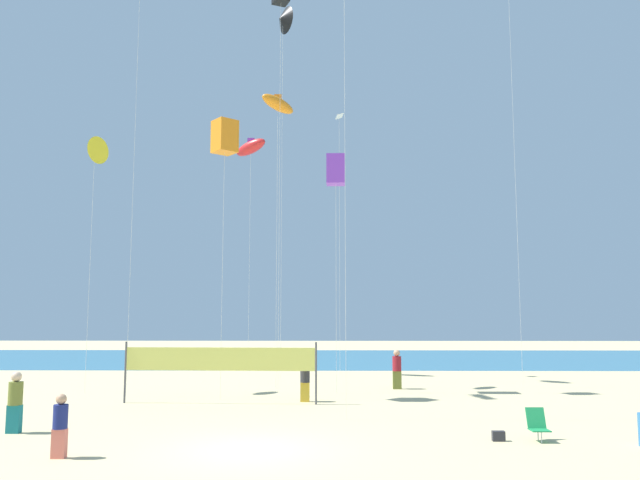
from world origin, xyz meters
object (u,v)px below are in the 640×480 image
beachgoer_navy_shirt (60,424)px  beachgoer_maroon_shirt (397,368)px  kite_red_inflatable (251,148)px  beachgoer_olive_shirt (15,400)px  kite_violet_box (336,170)px  kite_black_delta (283,20)px  beach_handbag (498,436)px  volleyball_net (220,361)px  kite_orange_inflatable (278,104)px  kite_orange_box (225,137)px  beachgoer_charcoal_shirt (305,379)px  kite_yellow_delta (95,151)px  folding_beach_chair (537,424)px  kite_white_diamond (339,126)px

beachgoer_navy_shirt → beachgoer_maroon_shirt: bearing=151.2°
beachgoer_navy_shirt → kite_red_inflatable: (2.10, 20.01, 12.38)m
beachgoer_olive_shirt → beachgoer_maroon_shirt: beachgoer_maroon_shirt is taller
kite_violet_box → beachgoer_navy_shirt: bearing=-119.3°
kite_black_delta → beach_handbag: bearing=-63.5°
beachgoer_maroon_shirt → volleyball_net: size_ratio=0.24×
kite_black_delta → kite_red_inflatable: bearing=122.0°
volleyball_net → kite_orange_inflatable: 13.36m
beach_handbag → kite_orange_inflatable: 19.64m
beachgoer_navy_shirt → kite_orange_box: 14.65m
beachgoer_charcoal_shirt → kite_yellow_delta: 14.39m
beach_handbag → kite_red_inflatable: (-9.32, 17.82, 13.07)m
beachgoer_navy_shirt → kite_orange_inflatable: (4.16, 14.22, 13.03)m
kite_red_inflatable → kite_violet_box: bearing=-56.8°
kite_orange_box → kite_orange_inflatable: bearing=63.9°
folding_beach_chair → kite_orange_inflatable: kite_orange_inflatable is taller
beach_handbag → kite_violet_box: kite_violet_box is taller
beachgoer_navy_shirt → volleyball_net: size_ratio=0.20×
beachgoer_olive_shirt → beachgoer_maroon_shirt: (12.58, 10.74, 0.00)m
beachgoer_navy_shirt → kite_black_delta: size_ratio=0.08×
volleyball_net → kite_yellow_delta: (-6.56, 3.17, 9.38)m
beachgoer_charcoal_shirt → volleyball_net: (-3.34, -0.58, 0.74)m
beachgoer_maroon_shirt → kite_orange_inflatable: size_ratio=0.13×
beachgoer_olive_shirt → kite_orange_box: (4.93, 7.12, 10.10)m
kite_white_diamond → beach_handbag: bearing=-76.5°
beachgoer_olive_shirt → kite_orange_box: 13.31m
beachgoer_navy_shirt → kite_white_diamond: (7.28, 19.44, 13.48)m
beachgoer_olive_shirt → kite_orange_inflatable: kite_orange_inflatable is taller
kite_black_delta → kite_orange_inflatable: size_ratio=1.40×
kite_yellow_delta → kite_black_delta: (8.37, 4.35, 8.46)m
kite_orange_inflatable → kite_black_delta: bearing=89.1°
folding_beach_chair → kite_black_delta: 25.27m
beachgoer_charcoal_shirt → kite_black_delta: size_ratio=0.08×
beachgoer_navy_shirt → folding_beach_chair: size_ratio=1.76×
kite_orange_box → kite_red_inflatable: 9.99m
kite_white_diamond → volleyball_net: bearing=-115.5°
beachgoer_navy_shirt → kite_violet_box: 17.07m
beachgoer_navy_shirt → beach_handbag: beachgoer_navy_shirt is taller
volleyball_net → kite_orange_inflatable: size_ratio=0.53×
beachgoer_olive_shirt → kite_yellow_delta: size_ratio=0.15×
beach_handbag → kite_black_delta: (-7.23, 14.47, 19.33)m
beachgoer_olive_shirt → kite_violet_box: size_ratio=0.17×
kite_orange_box → kite_red_inflatable: bearing=90.7°
kite_red_inflatable → volleyball_net: bearing=-88.5°
kite_red_inflatable → kite_orange_inflatable: bearing=-70.4°
folding_beach_chair → kite_red_inflatable: 24.23m
volleyball_net → kite_violet_box: 10.24m
kite_violet_box → kite_orange_inflatable: (-2.86, 1.72, 3.75)m
beachgoer_olive_shirt → beach_handbag: (14.14, -0.95, -0.82)m
folding_beach_chair → beach_handbag: bearing=-169.7°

